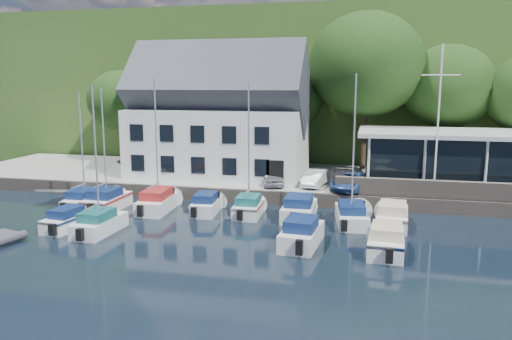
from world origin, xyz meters
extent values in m
plane|color=black|center=(0.00, 0.00, 0.00)|extent=(180.00, 180.00, 0.00)
cube|color=gray|center=(0.00, 17.50, 0.50)|extent=(60.00, 13.00, 1.00)
cube|color=#695E54|center=(0.00, 11.00, 0.50)|extent=(60.00, 0.30, 1.00)
cube|color=#31521F|center=(0.00, 62.00, 8.00)|extent=(160.00, 75.00, 16.00)
cube|color=#495A2D|center=(8.00, 70.00, 16.15)|extent=(50.00, 30.00, 0.30)
cube|color=#695E54|center=(12.00, 11.40, 1.60)|extent=(18.00, 0.50, 1.20)
imported|color=#B4B3B8|center=(-1.87, 13.29, 1.66)|extent=(2.56, 4.15, 1.32)
imported|color=silver|center=(1.39, 13.53, 1.61)|extent=(1.98, 3.88, 1.22)
imported|color=#303035|center=(3.52, 13.34, 1.64)|extent=(2.00, 4.47, 1.27)
imported|color=#2D4E8B|center=(4.09, 12.76, 1.67)|extent=(2.64, 4.17, 1.33)
camera|label=1|loc=(5.34, -23.11, 8.66)|focal=35.00mm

